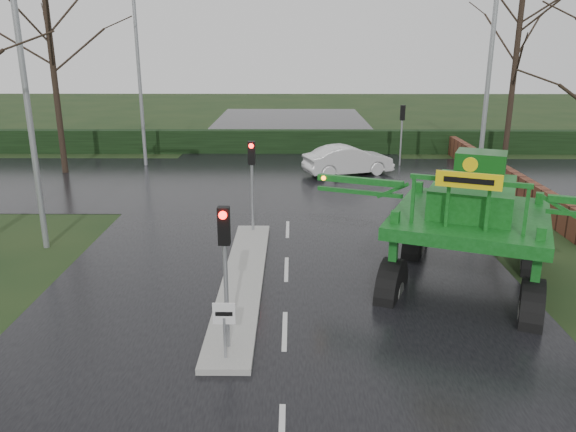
{
  "coord_description": "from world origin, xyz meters",
  "views": [
    {
      "loc": [
        0.19,
        -12.54,
        6.87
      ],
      "look_at": [
        0.05,
        3.32,
        2.0
      ],
      "focal_mm": 35.0,
      "sensor_mm": 36.0,
      "label": 1
    }
  ],
  "objects_px": {
    "street_light_left_near": "(33,73)",
    "street_light_left_far": "(143,60)",
    "street_light_right": "(482,66)",
    "crop_sprayer": "(398,210)",
    "traffic_signal_far": "(402,122)",
    "traffic_signal_mid": "(252,167)",
    "white_sedan": "(348,175)",
    "traffic_signal_near": "(225,248)",
    "keep_left_sign": "(224,322)"
  },
  "relations": [
    {
      "from": "street_light_right",
      "to": "crop_sprayer",
      "type": "distance_m",
      "value": 11.34
    },
    {
      "from": "white_sedan",
      "to": "crop_sprayer",
      "type": "bearing_deg",
      "value": 160.16
    },
    {
      "from": "traffic_signal_far",
      "to": "street_light_left_far",
      "type": "relative_size",
      "value": 0.35
    },
    {
      "from": "traffic_signal_far",
      "to": "keep_left_sign",
      "type": "bearing_deg",
      "value": 70.07
    },
    {
      "from": "keep_left_sign",
      "to": "traffic_signal_near",
      "type": "height_order",
      "value": "traffic_signal_near"
    },
    {
      "from": "street_light_right",
      "to": "white_sedan",
      "type": "distance_m",
      "value": 9.58
    },
    {
      "from": "traffic_signal_mid",
      "to": "traffic_signal_near",
      "type": "bearing_deg",
      "value": -90.0
    },
    {
      "from": "street_light_left_near",
      "to": "traffic_signal_near",
      "type": "bearing_deg",
      "value": -45.47
    },
    {
      "from": "traffic_signal_mid",
      "to": "street_light_left_far",
      "type": "distance_m",
      "value": 14.68
    },
    {
      "from": "traffic_signal_far",
      "to": "traffic_signal_near",
      "type": "bearing_deg",
      "value": 69.64
    },
    {
      "from": "traffic_signal_far",
      "to": "crop_sprayer",
      "type": "height_order",
      "value": "crop_sprayer"
    },
    {
      "from": "keep_left_sign",
      "to": "white_sedan",
      "type": "xyz_separation_m",
      "value": [
        4.52,
        19.07,
        -1.06
      ]
    },
    {
      "from": "traffic_signal_mid",
      "to": "street_light_left_near",
      "type": "distance_m",
      "value": 7.83
    },
    {
      "from": "traffic_signal_near",
      "to": "street_light_left_near",
      "type": "height_order",
      "value": "street_light_left_near"
    },
    {
      "from": "street_light_left_near",
      "to": "street_light_left_far",
      "type": "height_order",
      "value": "same"
    },
    {
      "from": "traffic_signal_far",
      "to": "crop_sprayer",
      "type": "distance_m",
      "value": 17.83
    },
    {
      "from": "street_light_right",
      "to": "white_sedan",
      "type": "bearing_deg",
      "value": 131.79
    },
    {
      "from": "keep_left_sign",
      "to": "traffic_signal_far",
      "type": "bearing_deg",
      "value": 70.07
    },
    {
      "from": "keep_left_sign",
      "to": "traffic_signal_near",
      "type": "relative_size",
      "value": 0.38
    },
    {
      "from": "traffic_signal_far",
      "to": "crop_sprayer",
      "type": "relative_size",
      "value": 0.41
    },
    {
      "from": "keep_left_sign",
      "to": "street_light_left_far",
      "type": "height_order",
      "value": "street_light_left_far"
    },
    {
      "from": "street_light_right",
      "to": "crop_sprayer",
      "type": "relative_size",
      "value": 1.16
    },
    {
      "from": "traffic_signal_far",
      "to": "street_light_right",
      "type": "relative_size",
      "value": 0.35
    },
    {
      "from": "keep_left_sign",
      "to": "street_light_left_near",
      "type": "xyz_separation_m",
      "value": [
        -6.89,
        7.5,
        4.93
      ]
    },
    {
      "from": "keep_left_sign",
      "to": "traffic_signal_near",
      "type": "distance_m",
      "value": 1.61
    },
    {
      "from": "keep_left_sign",
      "to": "traffic_signal_far",
      "type": "distance_m",
      "value": 22.93
    },
    {
      "from": "street_light_left_near",
      "to": "white_sedan",
      "type": "height_order",
      "value": "street_light_left_near"
    },
    {
      "from": "traffic_signal_mid",
      "to": "crop_sprayer",
      "type": "relative_size",
      "value": 0.41
    },
    {
      "from": "street_light_left_near",
      "to": "street_light_right",
      "type": "relative_size",
      "value": 1.0
    },
    {
      "from": "white_sedan",
      "to": "street_light_left_far",
      "type": "bearing_deg",
      "value": 58.5
    },
    {
      "from": "white_sedan",
      "to": "traffic_signal_near",
      "type": "bearing_deg",
      "value": 146.85
    },
    {
      "from": "traffic_signal_mid",
      "to": "keep_left_sign",
      "type": "bearing_deg",
      "value": -90.0
    },
    {
      "from": "street_light_right",
      "to": "crop_sprayer",
      "type": "xyz_separation_m",
      "value": [
        -5.07,
        -9.5,
        -3.54
      ]
    },
    {
      "from": "traffic_signal_near",
      "to": "street_light_left_near",
      "type": "relative_size",
      "value": 0.35
    },
    {
      "from": "street_light_left_near",
      "to": "white_sedan",
      "type": "xyz_separation_m",
      "value": [
        11.41,
        11.57,
        -5.99
      ]
    },
    {
      "from": "keep_left_sign",
      "to": "street_light_right",
      "type": "bearing_deg",
      "value": 54.88
    },
    {
      "from": "keep_left_sign",
      "to": "traffic_signal_mid",
      "type": "xyz_separation_m",
      "value": [
        0.0,
        8.99,
        1.53
      ]
    },
    {
      "from": "street_light_left_far",
      "to": "white_sedan",
      "type": "relative_size",
      "value": 2.07
    },
    {
      "from": "traffic_signal_far",
      "to": "traffic_signal_mid",
      "type": "bearing_deg",
      "value": 58.07
    },
    {
      "from": "street_light_right",
      "to": "traffic_signal_far",
      "type": "bearing_deg",
      "value": 101.95
    },
    {
      "from": "traffic_signal_near",
      "to": "traffic_signal_mid",
      "type": "relative_size",
      "value": 1.0
    },
    {
      "from": "street_light_left_far",
      "to": "crop_sprayer",
      "type": "xyz_separation_m",
      "value": [
        11.32,
        -17.5,
        -3.54
      ]
    },
    {
      "from": "traffic_signal_mid",
      "to": "crop_sprayer",
      "type": "xyz_separation_m",
      "value": [
        4.42,
        -4.99,
        -0.14
      ]
    },
    {
      "from": "traffic_signal_mid",
      "to": "street_light_left_far",
      "type": "height_order",
      "value": "street_light_left_far"
    },
    {
      "from": "street_light_left_near",
      "to": "keep_left_sign",
      "type": "bearing_deg",
      "value": -47.41
    },
    {
      "from": "keep_left_sign",
      "to": "street_light_right",
      "type": "relative_size",
      "value": 0.14
    },
    {
      "from": "street_light_left_near",
      "to": "street_light_right",
      "type": "xyz_separation_m",
      "value": [
        16.39,
        6.0,
        0.0
      ]
    },
    {
      "from": "keep_left_sign",
      "to": "white_sedan",
      "type": "bearing_deg",
      "value": 76.67
    },
    {
      "from": "traffic_signal_near",
      "to": "crop_sprayer",
      "type": "relative_size",
      "value": 0.41
    },
    {
      "from": "street_light_right",
      "to": "white_sedan",
      "type": "height_order",
      "value": "street_light_right"
    }
  ]
}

